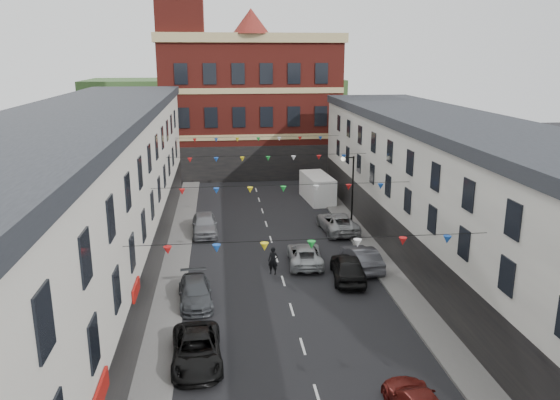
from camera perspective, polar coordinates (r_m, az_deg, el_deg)
name	(u,v)px	position (r m, az deg, el deg)	size (l,w,h in m)	color
ground	(292,310)	(31.02, 1.23, -11.38)	(160.00, 160.00, 0.00)	black
pavement_left	(169,299)	(32.70, -11.52, -10.10)	(1.80, 64.00, 0.15)	#605E5B
pavement_right	(400,288)	(34.27, 12.43, -8.95)	(1.80, 64.00, 0.15)	#605E5B
terrace_left	(68,220)	(30.81, -21.26, -1.93)	(8.40, 56.00, 10.70)	beige
terrace_right	(492,214)	(33.71, 21.31, -1.42)	(8.40, 56.00, 9.70)	silver
civic_building	(249,104)	(65.84, -3.22, 10.03)	(20.60, 13.30, 18.50)	maroon
clock_tower	(181,43)	(62.66, -10.28, 15.79)	(5.60, 5.60, 30.00)	maroon
distant_hill	(216,111)	(89.97, -6.68, 9.26)	(40.00, 14.00, 10.00)	#2D4A22
street_lamp	(350,182)	(43.93, 7.30, 1.87)	(1.10, 0.36, 6.00)	black
car_left_c	(197,350)	(26.16, -8.70, -15.23)	(2.25, 4.88, 1.36)	black
car_left_d	(195,292)	(31.87, -8.85, -9.51)	(1.84, 4.53, 1.31)	#404348
car_left_e	(205,224)	(43.49, -7.89, -2.50)	(1.93, 4.81, 1.64)	gray
car_right_d	(348,267)	(34.78, 7.13, -7.00)	(1.94, 4.83, 1.65)	black
car_right_e	(361,258)	(36.68, 8.51, -5.99)	(1.59, 4.55, 1.50)	#4C4D54
car_right_f	(337,222)	(43.95, 6.02, -2.34)	(2.51, 5.44, 1.51)	#9B9D9F
moving_car	(305,255)	(37.11, 2.61, -5.71)	(2.22, 4.80, 1.34)	#A5A9AC
white_van	(317,188)	(52.93, 3.91, 1.27)	(2.20, 5.73, 2.53)	white
pedestrian	(273,261)	(35.34, -0.73, -6.37)	(0.66, 0.44, 1.82)	black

